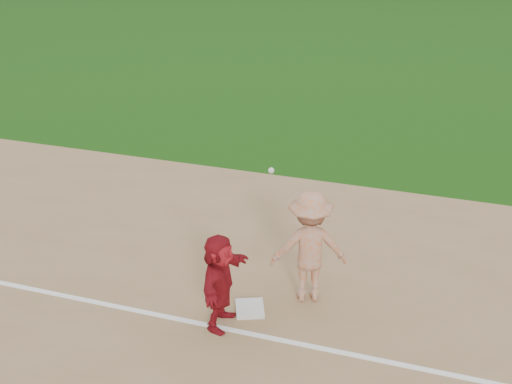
% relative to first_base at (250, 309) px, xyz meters
% --- Properties ---
extents(ground, '(160.00, 160.00, 0.00)m').
position_rel_first_base_xyz_m(ground, '(-0.45, 0.25, -0.07)').
color(ground, '#17460D').
rests_on(ground, ground).
extents(foul_line, '(60.00, 0.10, 0.01)m').
position_rel_first_base_xyz_m(foul_line, '(-0.45, -0.55, -0.05)').
color(foul_line, white).
rests_on(foul_line, infield_dirt).
extents(first_base, '(0.59, 0.59, 0.10)m').
position_rel_first_base_xyz_m(first_base, '(0.00, 0.00, 0.00)').
color(first_base, silver).
rests_on(first_base, infield_dirt).
extents(base_runner, '(0.48, 1.48, 1.60)m').
position_rel_first_base_xyz_m(base_runner, '(-0.33, -0.45, 0.75)').
color(base_runner, maroon).
rests_on(base_runner, infield_dirt).
extents(first_base_play, '(1.43, 1.12, 2.36)m').
position_rel_first_base_xyz_m(first_base_play, '(0.80, 0.68, 0.92)').
color(first_base_play, '#A0A1A3').
rests_on(first_base_play, infield_dirt).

